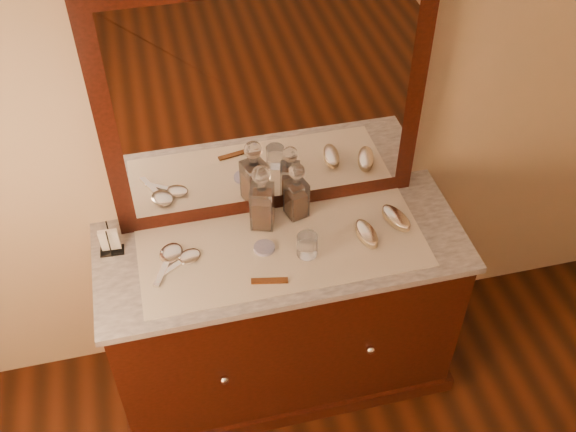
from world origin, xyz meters
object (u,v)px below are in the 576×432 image
object	(u,v)px
decanter_right	(296,196)
hand_mirror_outer	(169,257)
brush_near	(367,234)
comb	(270,281)
pin_dish	(264,248)
dresser_cabinet	(283,315)
brush_far	(396,218)
mirror_frame	(266,102)
hand_mirror_inner	(186,259)
napkin_rack	(110,241)
decanter_left	(262,203)

from	to	relation	value
decanter_right	hand_mirror_outer	size ratio (longest dim) A/B	1.15
brush_near	hand_mirror_outer	world-z (taller)	brush_near
comb	hand_mirror_outer	xyz separation A→B (m)	(-0.34, 0.20, 0.01)
pin_dish	brush_near	size ratio (longest dim) A/B	0.52
comb	hand_mirror_outer	distance (m)	0.40
dresser_cabinet	decanter_right	distance (m)	0.57
decanter_right	brush_far	world-z (taller)	decanter_right
decanter_right	hand_mirror_outer	distance (m)	0.55
mirror_frame	hand_mirror_inner	xyz separation A→B (m)	(-0.37, -0.24, -0.49)
napkin_rack	brush_near	xyz separation A→B (m)	(0.97, -0.16, -0.03)
brush_near	brush_far	xyz separation A→B (m)	(0.14, 0.06, 0.00)
hand_mirror_outer	pin_dish	bearing A→B (deg)	-6.07
hand_mirror_outer	hand_mirror_inner	size ratio (longest dim) A/B	1.19
mirror_frame	hand_mirror_inner	distance (m)	0.66
napkin_rack	dresser_cabinet	bearing A→B (deg)	-10.68
napkin_rack	decanter_right	xyz separation A→B (m)	(0.73, 0.03, 0.05)
napkin_rack	hand_mirror_outer	xyz separation A→B (m)	(0.21, -0.09, -0.04)
comb	brush_near	world-z (taller)	brush_near
comb	mirror_frame	bearing A→B (deg)	89.50
brush_far	napkin_rack	bearing A→B (deg)	174.48
mirror_frame	decanter_right	xyz separation A→B (m)	(0.09, -0.09, -0.40)
decanter_left	brush_far	xyz separation A→B (m)	(0.52, -0.12, -0.09)
pin_dish	hand_mirror_inner	distance (m)	0.30
brush_far	dresser_cabinet	bearing A→B (deg)	-178.36
brush_far	hand_mirror_outer	distance (m)	0.90
napkin_rack	brush_far	bearing A→B (deg)	-5.52
comb	hand_mirror_outer	bearing A→B (deg)	160.85
napkin_rack	hand_mirror_inner	distance (m)	0.30
pin_dish	decanter_right	world-z (taller)	decanter_right
mirror_frame	decanter_left	size ratio (longest dim) A/B	4.11
decanter_right	hand_mirror_outer	world-z (taller)	decanter_right
dresser_cabinet	brush_near	bearing A→B (deg)	-7.24
decanter_left	hand_mirror_outer	xyz separation A→B (m)	(-0.38, -0.10, -0.10)
decanter_right	hand_mirror_outer	xyz separation A→B (m)	(-0.52, -0.12, -0.09)
hand_mirror_outer	hand_mirror_inner	xyz separation A→B (m)	(0.06, -0.02, -0.00)
mirror_frame	brush_near	distance (m)	0.65
napkin_rack	decanter_left	size ratio (longest dim) A/B	0.46
decanter_left	decanter_right	distance (m)	0.15
decanter_right	dresser_cabinet	bearing A→B (deg)	-122.08
pin_dish	napkin_rack	world-z (taller)	napkin_rack
pin_dish	dresser_cabinet	bearing A→B (deg)	7.12
comb	decanter_left	bearing A→B (deg)	93.89
hand_mirror_inner	pin_dish	bearing A→B (deg)	-2.67
napkin_rack	brush_near	size ratio (longest dim) A/B	0.85
mirror_frame	hand_mirror_inner	size ratio (longest dim) A/B	6.38
brush_near	hand_mirror_outer	size ratio (longest dim) A/B	0.70
mirror_frame	napkin_rack	xyz separation A→B (m)	(-0.64, -0.12, -0.45)
decanter_right	brush_near	distance (m)	0.31
comb	brush_near	bearing A→B (deg)	28.71
dresser_cabinet	mirror_frame	world-z (taller)	mirror_frame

